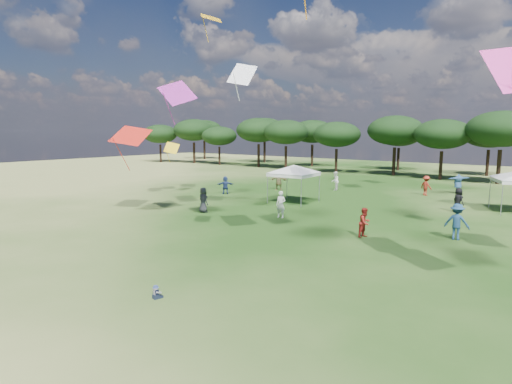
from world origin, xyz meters
TOP-DOWN VIEW (x-y plane):
  - ground at (0.00, 0.00)m, footprint 140.00×140.00m
  - tree_line at (2.39, 47.41)m, footprint 108.78×17.63m
  - tent_left at (-7.25, 21.26)m, footprint 6.25×6.25m
  - toddler at (-0.43, 2.33)m, footprint 0.33×0.35m
  - festival_crowd at (-0.96, 24.56)m, footprint 28.49×21.44m

SIDE VIEW (x-z plane):
  - ground at x=0.00m, z-range 0.00..0.00m
  - toddler at x=-0.43m, z-range -0.02..0.42m
  - festival_crowd at x=-0.96m, z-range -0.08..1.83m
  - tent_left at x=-7.25m, z-range 1.18..4.40m
  - tree_line at x=2.39m, z-range 1.54..9.31m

